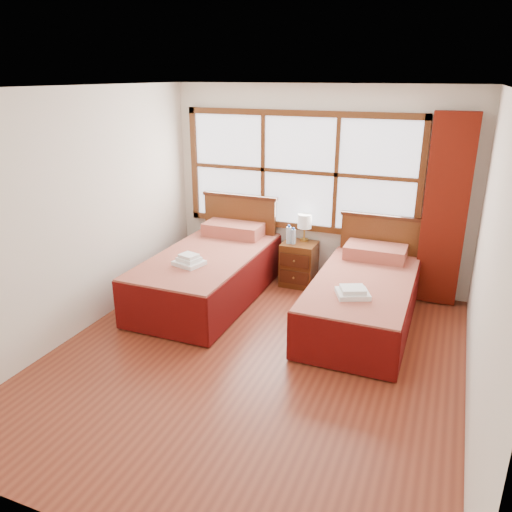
% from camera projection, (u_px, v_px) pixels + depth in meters
% --- Properties ---
extents(floor, '(4.50, 4.50, 0.00)m').
position_uv_depth(floor, '(253.00, 359.00, 5.03)').
color(floor, brown).
rests_on(floor, ground).
extents(ceiling, '(4.50, 4.50, 0.00)m').
position_uv_depth(ceiling, '(252.00, 87.00, 4.14)').
color(ceiling, white).
rests_on(ceiling, wall_back).
extents(wall_back, '(4.00, 0.00, 4.00)m').
position_uv_depth(wall_back, '(318.00, 188.00, 6.54)').
color(wall_back, silver).
rests_on(wall_back, floor).
extents(wall_left, '(0.00, 4.50, 4.50)m').
position_uv_depth(wall_left, '(78.00, 215.00, 5.29)').
color(wall_left, silver).
rests_on(wall_left, floor).
extents(wall_right, '(0.00, 4.50, 4.50)m').
position_uv_depth(wall_right, '(490.00, 266.00, 3.88)').
color(wall_right, silver).
rests_on(wall_right, floor).
extents(window, '(3.16, 0.06, 1.56)m').
position_uv_depth(window, '(299.00, 172.00, 6.53)').
color(window, white).
rests_on(window, wall_back).
extents(curtain, '(0.50, 0.16, 2.30)m').
position_uv_depth(curtain, '(445.00, 212.00, 5.90)').
color(curtain, '#621409').
rests_on(curtain, wall_back).
extents(bed_left, '(1.17, 2.26, 1.14)m').
position_uv_depth(bed_left, '(210.00, 271.00, 6.33)').
color(bed_left, '#3E1B0D').
rests_on(bed_left, floor).
extents(bed_right, '(1.08, 2.10, 1.05)m').
position_uv_depth(bed_right, '(363.00, 297.00, 5.66)').
color(bed_right, '#3E1B0D').
rests_on(bed_right, floor).
extents(nightstand, '(0.45, 0.44, 0.59)m').
position_uv_depth(nightstand, '(299.00, 264.00, 6.72)').
color(nightstand, '#562D12').
rests_on(nightstand, floor).
extents(towels_left, '(0.38, 0.35, 0.13)m').
position_uv_depth(towels_left, '(189.00, 261.00, 5.80)').
color(towels_left, white).
rests_on(towels_left, bed_left).
extents(towels_right, '(0.41, 0.39, 0.10)m').
position_uv_depth(towels_right, '(353.00, 292.00, 5.11)').
color(towels_right, white).
rests_on(towels_right, bed_right).
extents(lamp, '(0.19, 0.19, 0.36)m').
position_uv_depth(lamp, '(305.00, 222.00, 6.63)').
color(lamp, gold).
rests_on(lamp, nightstand).
extents(bottle_near, '(0.07, 0.07, 0.26)m').
position_uv_depth(bottle_near, '(289.00, 235.00, 6.56)').
color(bottle_near, '#ADCADE').
rests_on(bottle_near, nightstand).
extents(bottle_far, '(0.06, 0.06, 0.22)m').
position_uv_depth(bottle_far, '(293.00, 236.00, 6.55)').
color(bottle_far, '#ADCADE').
rests_on(bottle_far, nightstand).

